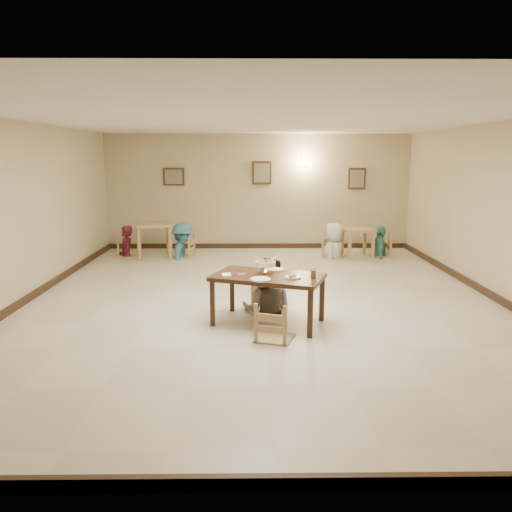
{
  "coord_description": "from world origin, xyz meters",
  "views": [
    {
      "loc": [
        -0.21,
        -8.23,
        2.41
      ],
      "look_at": [
        -0.12,
        -0.79,
        0.93
      ],
      "focal_mm": 35.0,
      "sensor_mm": 36.0,
      "label": 1
    }
  ],
  "objects_px": {
    "bg_table_left": "(154,229)",
    "bg_diner_c": "(335,223)",
    "chair_far": "(266,283)",
    "bg_chair_rl": "(334,236)",
    "drink_glass": "(313,273)",
    "main_diner": "(267,258)",
    "bg_diner_a": "(125,226)",
    "bg_chair_rr": "(381,235)",
    "bg_diner_d": "(381,225)",
    "bg_table_right": "(358,234)",
    "bg_chair_ll": "(126,239)",
    "curry_warmer": "(266,264)",
    "bg_chair_lr": "(183,237)",
    "bg_diner_b": "(182,223)",
    "chair_near": "(275,303)",
    "main_table": "(268,280)"
  },
  "relations": [
    {
      "from": "bg_table_left",
      "to": "bg_diner_b",
      "type": "relative_size",
      "value": 0.6
    },
    {
      "from": "bg_diner_a",
      "to": "bg_diner_d",
      "type": "xyz_separation_m",
      "value": [
        6.24,
        0.0,
        -0.0
      ]
    },
    {
      "from": "chair_far",
      "to": "bg_chair_ll",
      "type": "height_order",
      "value": "same"
    },
    {
      "from": "bg_chair_ll",
      "to": "bg_diner_d",
      "type": "bearing_deg",
      "value": -101.79
    },
    {
      "from": "bg_diner_a",
      "to": "curry_warmer",
      "type": "bearing_deg",
      "value": 14.52
    },
    {
      "from": "bg_chair_lr",
      "to": "bg_chair_rr",
      "type": "bearing_deg",
      "value": 101.97
    },
    {
      "from": "bg_chair_lr",
      "to": "bg_table_left",
      "type": "bearing_deg",
      "value": -80.0
    },
    {
      "from": "bg_table_left",
      "to": "bg_diner_c",
      "type": "distance_m",
      "value": 4.39
    },
    {
      "from": "chair_far",
      "to": "bg_chair_ll",
      "type": "xyz_separation_m",
      "value": [
        -3.29,
        4.34,
        -0.0
      ]
    },
    {
      "from": "bg_table_left",
      "to": "bg_diner_c",
      "type": "xyz_separation_m",
      "value": [
        4.38,
        -0.02,
        0.14
      ]
    },
    {
      "from": "main_table",
      "to": "bg_chair_lr",
      "type": "xyz_separation_m",
      "value": [
        -1.9,
        4.96,
        -0.14
      ]
    },
    {
      "from": "bg_chair_rl",
      "to": "bg_table_left",
      "type": "bearing_deg",
      "value": 111.7
    },
    {
      "from": "main_table",
      "to": "bg_chair_lr",
      "type": "relative_size",
      "value": 1.72
    },
    {
      "from": "chair_far",
      "to": "bg_diner_d",
      "type": "height_order",
      "value": "bg_diner_d"
    },
    {
      "from": "bg_chair_rr",
      "to": "chair_near",
      "type": "bearing_deg",
      "value": -20.19
    },
    {
      "from": "bg_chair_rr",
      "to": "bg_diner_d",
      "type": "bearing_deg",
      "value": -83.3
    },
    {
      "from": "chair_near",
      "to": "bg_chair_lr",
      "type": "xyz_separation_m",
      "value": [
        -1.96,
        5.6,
        0.01
      ]
    },
    {
      "from": "main_diner",
      "to": "bg_chair_lr",
      "type": "bearing_deg",
      "value": -55.42
    },
    {
      "from": "curry_warmer",
      "to": "bg_chair_lr",
      "type": "relative_size",
      "value": 0.32
    },
    {
      "from": "bg_table_left",
      "to": "bg_table_right",
      "type": "relative_size",
      "value": 1.31
    },
    {
      "from": "curry_warmer",
      "to": "bg_diner_d",
      "type": "height_order",
      "value": "bg_diner_d"
    },
    {
      "from": "bg_table_right",
      "to": "curry_warmer",
      "type": "bearing_deg",
      "value": -116.06
    },
    {
      "from": "main_diner",
      "to": "bg_chair_ll",
      "type": "xyz_separation_m",
      "value": [
        -3.31,
        4.43,
        -0.42
      ]
    },
    {
      "from": "bg_chair_rr",
      "to": "bg_diner_c",
      "type": "height_order",
      "value": "bg_diner_c"
    },
    {
      "from": "curry_warmer",
      "to": "bg_chair_lr",
      "type": "height_order",
      "value": "bg_chair_lr"
    },
    {
      "from": "bg_diner_b",
      "to": "bg_chair_rr",
      "type": "bearing_deg",
      "value": -86.65
    },
    {
      "from": "chair_near",
      "to": "drink_glass",
      "type": "bearing_deg",
      "value": -122.51
    },
    {
      "from": "drink_glass",
      "to": "bg_chair_lr",
      "type": "relative_size",
      "value": 0.14
    },
    {
      "from": "bg_chair_rr",
      "to": "bg_diner_b",
      "type": "height_order",
      "value": "bg_diner_b"
    },
    {
      "from": "main_diner",
      "to": "bg_diner_a",
      "type": "bearing_deg",
      "value": -42.32
    },
    {
      "from": "bg_table_left",
      "to": "bg_chair_lr",
      "type": "height_order",
      "value": "bg_chair_lr"
    },
    {
      "from": "chair_near",
      "to": "bg_diner_b",
      "type": "distance_m",
      "value": 5.95
    },
    {
      "from": "bg_chair_ll",
      "to": "bg_chair_rl",
      "type": "relative_size",
      "value": 0.83
    },
    {
      "from": "bg_chair_ll",
      "to": "bg_diner_c",
      "type": "height_order",
      "value": "bg_diner_c"
    },
    {
      "from": "drink_glass",
      "to": "bg_diner_c",
      "type": "relative_size",
      "value": 0.09
    },
    {
      "from": "drink_glass",
      "to": "bg_table_left",
      "type": "distance_m",
      "value": 6.07
    },
    {
      "from": "bg_diner_a",
      "to": "bg_diner_d",
      "type": "relative_size",
      "value": 1.0
    },
    {
      "from": "chair_near",
      "to": "bg_diner_c",
      "type": "relative_size",
      "value": 0.6
    },
    {
      "from": "bg_chair_lr",
      "to": "bg_diner_c",
      "type": "height_order",
      "value": "bg_diner_c"
    },
    {
      "from": "bg_chair_lr",
      "to": "bg_diner_c",
      "type": "distance_m",
      "value": 3.7
    },
    {
      "from": "bg_chair_ll",
      "to": "bg_chair_lr",
      "type": "relative_size",
      "value": 0.86
    },
    {
      "from": "bg_table_right",
      "to": "bg_diner_d",
      "type": "height_order",
      "value": "bg_diner_d"
    },
    {
      "from": "main_diner",
      "to": "bg_diner_b",
      "type": "height_order",
      "value": "main_diner"
    },
    {
      "from": "main_diner",
      "to": "bg_diner_a",
      "type": "distance_m",
      "value": 5.53
    },
    {
      "from": "chair_far",
      "to": "bg_chair_rl",
      "type": "height_order",
      "value": "bg_chair_rl"
    },
    {
      "from": "bg_diner_d",
      "to": "bg_chair_ll",
      "type": "bearing_deg",
      "value": 99.78
    },
    {
      "from": "bg_table_left",
      "to": "chair_far",
      "type": "bearing_deg",
      "value": -58.76
    },
    {
      "from": "bg_table_right",
      "to": "bg_chair_ll",
      "type": "xyz_separation_m",
      "value": [
        -5.67,
        0.06,
        -0.12
      ]
    },
    {
      "from": "bg_diner_a",
      "to": "bg_diner_d",
      "type": "bearing_deg",
      "value": 71.28
    },
    {
      "from": "bg_table_left",
      "to": "bg_chair_rr",
      "type": "distance_m",
      "value": 5.55
    }
  ]
}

